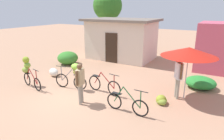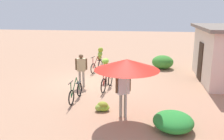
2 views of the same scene
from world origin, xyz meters
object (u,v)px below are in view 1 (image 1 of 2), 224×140
at_px(person_vendor, 80,80).
at_px(person_bystander, 179,73).
at_px(bicycle_by_shop, 127,104).
at_px(bicycle_near_pile, 74,74).
at_px(tree_behind_building, 108,6).
at_px(market_umbrella, 189,52).
at_px(banana_pile_on_ground, 161,100).
at_px(produce_sack, 54,72).
at_px(bicycle_center_loaded, 104,85).
at_px(building_low, 121,39).
at_px(bicycle_leftmost, 28,70).

xyz_separation_m(person_vendor, person_bystander, (3.11, 2.35, 0.09)).
distance_m(bicycle_by_shop, person_bystander, 2.55).
distance_m(bicycle_near_pile, bicycle_by_shop, 3.11).
distance_m(tree_behind_building, market_umbrella, 11.59).
distance_m(banana_pile_on_ground, produce_sack, 6.08).
bearing_deg(bicycle_center_loaded, bicycle_by_shop, -33.14).
distance_m(bicycle_center_loaded, bicycle_by_shop, 1.91).
distance_m(produce_sack, person_vendor, 3.91).
bearing_deg(bicycle_by_shop, bicycle_center_loaded, 146.86).
xyz_separation_m(produce_sack, person_bystander, (6.46, 0.50, 0.85)).
height_order(banana_pile_on_ground, produce_sack, produce_sack).
bearing_deg(bicycle_near_pile, market_umbrella, 18.23).
bearing_deg(market_umbrella, bicycle_center_loaded, -159.12).
bearing_deg(tree_behind_building, produce_sack, -79.05).
relative_size(bicycle_by_shop, banana_pile_on_ground, 2.80).
bearing_deg(produce_sack, building_low, 76.78).
relative_size(bicycle_near_pile, person_vendor, 0.99).
distance_m(building_low, market_umbrella, 7.33).
bearing_deg(building_low, person_vendor, -74.45).
bearing_deg(market_umbrella, bicycle_near_pile, -161.77).
xyz_separation_m(building_low, bicycle_center_loaded, (2.30, -6.09, -1.08)).
relative_size(bicycle_near_pile, banana_pile_on_ground, 2.73).
bearing_deg(bicycle_by_shop, bicycle_near_pile, 165.91).
bearing_deg(banana_pile_on_ground, produce_sack, 176.92).
bearing_deg(bicycle_near_pile, bicycle_by_shop, -14.09).
distance_m(building_low, bicycle_by_shop, 8.21).
xyz_separation_m(building_low, tree_behind_building, (-2.93, 2.93, 2.29)).
bearing_deg(bicycle_leftmost, bicycle_near_pile, 20.56).
height_order(bicycle_leftmost, bicycle_near_pile, bicycle_leftmost).
height_order(produce_sack, person_vendor, person_vendor).
relative_size(produce_sack, person_vendor, 0.44).
bearing_deg(market_umbrella, person_bystander, -153.40).
bearing_deg(produce_sack, bicycle_leftmost, -86.33).
distance_m(tree_behind_building, banana_pile_on_ground, 12.22).
xyz_separation_m(building_low, person_vendor, (2.05, -7.38, -0.47)).
height_order(building_low, bicycle_by_shop, building_low).
bearing_deg(produce_sack, bicycle_near_pile, -21.18).
distance_m(building_low, bicycle_near_pile, 6.49).
height_order(bicycle_leftmost, produce_sack, bicycle_leftmost).
height_order(building_low, person_bystander, building_low).
bearing_deg(bicycle_near_pile, banana_pile_on_ground, 7.84).
bearing_deg(person_vendor, tree_behind_building, 115.82).
height_order(market_umbrella, person_bystander, market_umbrella).
height_order(bicycle_leftmost, bicycle_center_loaded, bicycle_leftmost).
bearing_deg(banana_pile_on_ground, bicycle_leftmost, -167.51).
distance_m(produce_sack, person_bystander, 6.53).
height_order(bicycle_leftmost, person_vendor, person_vendor).
bearing_deg(person_vendor, produce_sack, 151.05).
bearing_deg(bicycle_center_loaded, person_bystander, 20.32).
height_order(banana_pile_on_ground, person_bystander, person_bystander).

